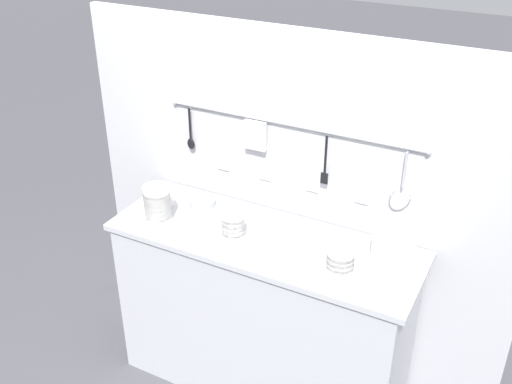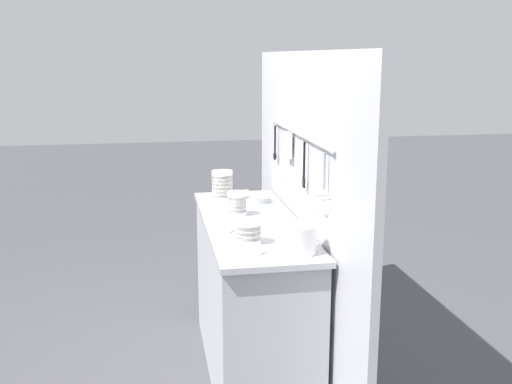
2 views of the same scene
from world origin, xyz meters
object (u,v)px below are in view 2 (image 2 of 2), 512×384
(cup_edge_near, at_px, (240,219))
(bowl_stack_wide_centre, at_px, (237,204))
(steel_mixing_bowl, at_px, (260,199))
(bowl_stack_tall_left, at_px, (222,185))
(cup_beside_plates, at_px, (257,250))
(cup_back_left, at_px, (226,228))
(cup_front_left, at_px, (245,194))
(bowl_stack_back_corner, at_px, (249,232))
(plate_stack, at_px, (296,238))
(cup_by_caddy, at_px, (280,237))

(cup_edge_near, bearing_deg, bowl_stack_wide_centre, 176.67)
(steel_mixing_bowl, bearing_deg, cup_edge_near, -23.27)
(bowl_stack_tall_left, distance_m, cup_beside_plates, 1.13)
(cup_back_left, xyz_separation_m, cup_beside_plates, (0.38, 0.09, 0.00))
(steel_mixing_bowl, xyz_separation_m, cup_edge_near, (0.47, -0.20, 0.01))
(cup_edge_near, bearing_deg, bowl_stack_tall_left, -177.34)
(bowl_stack_tall_left, bearing_deg, steel_mixing_bowl, 63.58)
(bowl_stack_wide_centre, distance_m, cup_front_left, 0.47)
(bowl_stack_back_corner, xyz_separation_m, cup_back_left, (-0.21, -0.08, -0.04))
(bowl_stack_tall_left, height_order, cup_edge_near, bowl_stack_tall_left)
(plate_stack, distance_m, cup_edge_near, 0.58)
(steel_mixing_bowl, bearing_deg, cup_front_left, -154.01)
(bowl_stack_back_corner, xyz_separation_m, cup_front_left, (-1.00, 0.14, -0.04))
(bowl_stack_tall_left, height_order, cup_beside_plates, bowl_stack_tall_left)
(cup_back_left, xyz_separation_m, cup_by_caddy, (0.20, 0.25, 0.00))
(cup_beside_plates, bearing_deg, steel_mixing_bowl, 168.64)
(bowl_stack_tall_left, distance_m, steel_mixing_bowl, 0.27)
(bowl_stack_back_corner, height_order, cup_beside_plates, bowl_stack_back_corner)
(cup_edge_near, bearing_deg, cup_beside_plates, -0.06)
(bowl_stack_wide_centre, relative_size, cup_front_left, 2.91)
(cup_edge_near, relative_size, cup_front_left, 1.00)
(bowl_stack_back_corner, bearing_deg, bowl_stack_tall_left, -179.01)
(plate_stack, xyz_separation_m, cup_front_left, (-1.17, -0.06, -0.05))
(bowl_stack_tall_left, distance_m, cup_front_left, 0.18)
(cup_back_left, relative_size, cup_by_caddy, 1.00)
(bowl_stack_wide_centre, distance_m, plate_stack, 0.75)
(bowl_stack_back_corner, relative_size, steel_mixing_bowl, 0.90)
(bowl_stack_tall_left, xyz_separation_m, cup_by_caddy, (0.95, 0.18, -0.07))
(cup_beside_plates, bearing_deg, cup_by_caddy, 140.27)
(bowl_stack_wide_centre, height_order, cup_front_left, bowl_stack_wide_centre)
(cup_back_left, bearing_deg, cup_by_caddy, 50.61)
(plate_stack, distance_m, cup_by_caddy, 0.20)
(bowl_stack_back_corner, relative_size, bowl_stack_tall_left, 0.66)
(bowl_stack_wide_centre, bearing_deg, bowl_stack_back_corner, -2.20)
(cup_by_caddy, xyz_separation_m, cup_edge_near, (-0.36, -0.15, 0.00))
(cup_back_left, distance_m, cup_beside_plates, 0.40)
(bowl_stack_wide_centre, height_order, cup_edge_near, bowl_stack_wide_centre)
(cup_front_left, bearing_deg, cup_beside_plates, -6.30)
(cup_beside_plates, bearing_deg, cup_edge_near, 179.94)
(cup_by_caddy, height_order, cup_front_left, same)
(cup_front_left, bearing_deg, cup_edge_near, -11.59)
(bowl_stack_back_corner, distance_m, cup_front_left, 1.01)
(cup_by_caddy, bearing_deg, bowl_stack_wide_centre, -165.38)
(bowl_stack_wide_centre, distance_m, cup_by_caddy, 0.56)
(cup_back_left, bearing_deg, plate_stack, 36.18)
(cup_back_left, bearing_deg, bowl_stack_wide_centre, 162.51)
(bowl_stack_back_corner, height_order, cup_back_left, bowl_stack_back_corner)
(steel_mixing_bowl, bearing_deg, bowl_stack_back_corner, -14.24)
(bowl_stack_tall_left, relative_size, cup_edge_near, 3.93)
(bowl_stack_wide_centre, xyz_separation_m, bowl_stack_back_corner, (0.55, -0.02, -0.01))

